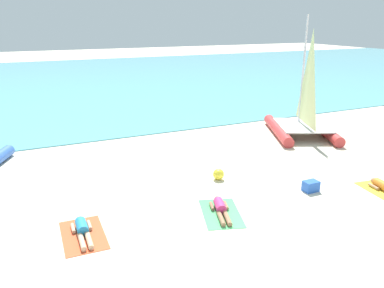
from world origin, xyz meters
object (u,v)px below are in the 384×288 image
object	(u,v)px
towel_left	(83,235)
sailboat_red	(302,119)
towel_middle	(221,213)
cooler_box	(311,186)
sunbather_middle	(221,208)
sunbather_left	(83,230)
beach_ball	(218,174)

from	to	relation	value
towel_left	sailboat_red	bearing A→B (deg)	23.72
towel_middle	cooler_box	size ratio (longest dim) A/B	3.80
sunbather_middle	cooler_box	bearing A→B (deg)	18.93
sailboat_red	cooler_box	world-z (taller)	sailboat_red
sunbather_left	cooler_box	xyz separation A→B (m)	(7.47, -0.40, 0.05)
sunbather_left	towel_middle	xyz separation A→B (m)	(3.96, -0.53, -0.13)
sunbather_middle	towel_left	bearing A→B (deg)	-168.07
sailboat_red	towel_middle	world-z (taller)	sailboat_red
towel_left	sunbather_left	world-z (taller)	sunbather_left
sunbather_middle	sunbather_left	bearing A→B (deg)	-169.02
sailboat_red	towel_middle	distance (m)	9.45
beach_ball	towel_middle	bearing A→B (deg)	-116.65
towel_left	sunbather_middle	world-z (taller)	sunbather_middle
towel_left	beach_ball	size ratio (longest dim) A/B	4.71
towel_middle	beach_ball	world-z (taller)	beach_ball
towel_middle	sunbather_middle	size ratio (longest dim) A/B	1.23
towel_left	sunbather_left	size ratio (longest dim) A/B	1.22
sunbather_left	sunbather_middle	bearing A→B (deg)	-4.79
sunbather_left	beach_ball	xyz separation A→B (m)	(5.12, 1.78, 0.07)
beach_ball	cooler_box	bearing A→B (deg)	-42.78
sunbather_left	sunbather_middle	size ratio (longest dim) A/B	1.02
sailboat_red	beach_ball	size ratio (longest dim) A/B	14.25
sunbather_middle	cooler_box	distance (m)	3.49
towel_left	beach_ball	world-z (taller)	beach_ball
towel_left	sunbather_middle	size ratio (longest dim) A/B	1.23
sunbather_left	cooler_box	distance (m)	7.48
towel_middle	beach_ball	distance (m)	2.59
towel_middle	cooler_box	xyz separation A→B (m)	(3.51, 0.14, 0.17)
sailboat_red	sunbather_middle	xyz separation A→B (m)	(-7.58, -5.49, -0.73)
sunbather_middle	beach_ball	world-z (taller)	beach_ball
towel_left	towel_middle	distance (m)	3.99
sailboat_red	sunbather_left	distance (m)	12.62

